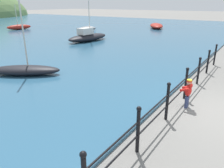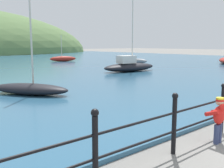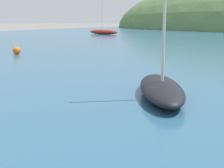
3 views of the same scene
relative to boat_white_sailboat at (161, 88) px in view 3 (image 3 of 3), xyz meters
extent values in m
ellipsoid|color=black|center=(0.00, 0.00, -0.02)|extent=(2.72, 3.37, 0.45)
cylinder|color=beige|center=(0.09, -0.14, 2.05)|extent=(0.07, 0.07, 3.71)
ellipsoid|color=maroon|center=(-19.60, 24.44, 0.05)|extent=(4.25, 1.14, 0.59)
cylinder|color=beige|center=(-19.81, 24.44, 2.66)|extent=(0.07, 0.07, 4.65)
sphere|color=orange|center=(-10.88, 4.24, -0.03)|extent=(0.43, 0.43, 0.43)
camera|label=1|loc=(-6.04, -9.12, 3.02)|focal=35.00mm
camera|label=2|loc=(-4.24, -10.10, 1.77)|focal=42.00mm
camera|label=3|loc=(3.34, -7.05, 1.74)|focal=50.00mm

